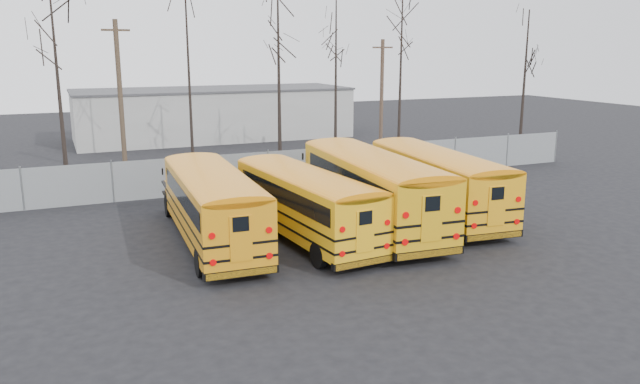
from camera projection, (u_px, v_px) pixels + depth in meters
name	position (u px, v px, depth m)	size (l,w,h in m)	color
ground	(374.00, 254.00, 22.93)	(120.00, 120.00, 0.00)	black
fence	(268.00, 170.00, 33.44)	(40.00, 0.04, 2.00)	gray
distant_building	(214.00, 114.00, 51.87)	(22.00, 8.00, 4.00)	#ADADA8
bus_a	(212.00, 200.00, 23.72)	(2.93, 10.70, 2.97)	black
bus_b	(303.00, 198.00, 24.32)	(3.21, 10.32, 2.84)	black
bus_c	(370.00, 183.00, 25.89)	(3.44, 11.76, 3.25)	black
bus_d	(435.00, 177.00, 27.75)	(3.49, 11.03, 3.04)	black
utility_pole_left	(120.00, 98.00, 35.56)	(1.58, 0.43, 8.95)	#453627
utility_pole_right	(382.00, 98.00, 41.87)	(1.42, 0.25, 7.94)	#4B382A
tree_0	(59.00, 90.00, 32.93)	(0.26, 0.26, 10.48)	black
tree_1	(188.00, 65.00, 36.47)	(0.26, 0.26, 12.87)	black
tree_2	(279.00, 76.00, 37.95)	(0.26, 0.26, 11.38)	black
tree_3	(336.00, 82.00, 40.14)	(0.26, 0.26, 10.45)	black
tree_4	(400.00, 79.00, 39.02)	(0.26, 0.26, 11.02)	black
tree_5	(524.00, 85.00, 42.08)	(0.26, 0.26, 9.85)	black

